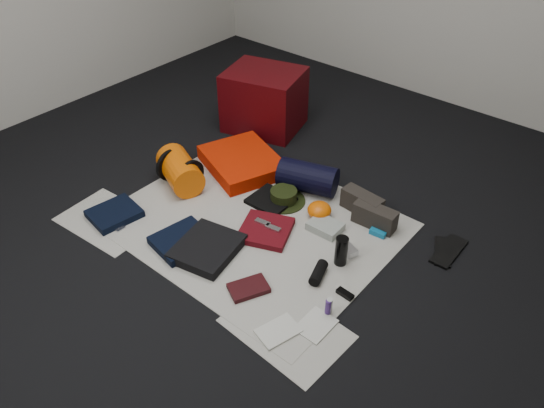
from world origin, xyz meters
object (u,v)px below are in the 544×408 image
Objects in this scene: navy_duffel at (308,177)px; compact_camera at (349,250)px; stuff_sack at (180,171)px; water_bottle at (341,251)px; red_cabinet at (264,100)px; sleeping_pad at (242,162)px; paperback_book at (249,288)px.

compact_camera is (0.54, -0.34, -0.08)m from navy_duffel.
stuff_sack is 1.23m from water_bottle.
red_cabinet is 3.07× the size of water_bottle.
stuff_sack is 2.05× the size of water_bottle.
water_bottle is (1.32, -0.90, -0.13)m from red_cabinet.
stuff_sack is 0.97× the size of navy_duffel.
water_bottle is at bearing 2.41° from stuff_sack.
stuff_sack is at bearing -153.12° from compact_camera.
sleeping_pad is 1.49× the size of stuff_sack.
navy_duffel is 0.70m from water_bottle.
stuff_sack reaches higher than water_bottle.
navy_duffel reaches higher than sleeping_pad.
sleeping_pad is 0.51m from navy_duffel.
navy_duffel is at bearing 168.26° from compact_camera.
sleeping_pad is 5.24× the size of compact_camera.
red_cabinet reaches higher than water_bottle.
red_cabinet is 0.91m from navy_duffel.
water_bottle is 1.71× the size of compact_camera.
red_cabinet reaches higher than sleeping_pad.
stuff_sack is at bearing -114.47° from sleeping_pad.
water_bottle is at bearing -49.89° from red_cabinet.
water_bottle is 0.55m from paperback_book.
water_bottle reaches higher than compact_camera.
paperback_book is at bearing -117.84° from water_bottle.
red_cabinet is 1.00× the size of sleeping_pad.
red_cabinet is 1.55m from compact_camera.
compact_camera is (1.04, -0.25, -0.03)m from sleeping_pad.
red_cabinet is 1.45× the size of navy_duffel.
paperback_book is (1.07, -1.38, -0.21)m from red_cabinet.
sleeping_pad is at bearing -79.58° from red_cabinet.
sleeping_pad is at bearing 160.35° from paperback_book.
water_bottle is (0.55, -0.43, -0.01)m from navy_duffel.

